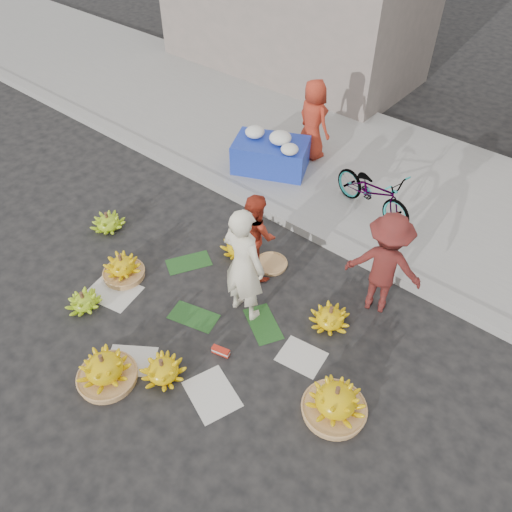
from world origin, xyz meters
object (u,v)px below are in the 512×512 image
Objects in this scene: banana_bunch_0 at (123,268)px; bicycle at (374,191)px; flower_table at (271,153)px; banana_bunch_4 at (335,401)px; vendor_cream at (244,265)px.

bicycle reaches higher than banana_bunch_0.
banana_bunch_0 is 0.40× the size of flower_table.
bicycle is (2.05, 0.04, 0.10)m from flower_table.
flower_table is 0.98× the size of bicycle.
bicycle is at bearing 59.64° from banana_bunch_0.
vendor_cream is (-1.77, 0.51, 0.64)m from banana_bunch_4.
banana_bunch_4 is 0.47× the size of bicycle.
banana_bunch_4 is at bearing -141.84° from bicycle.
vendor_cream is at bearing -171.36° from bicycle.
flower_table reaches higher than banana_bunch_0.
bicycle is (0.27, 2.85, -0.33)m from vendor_cream.
banana_bunch_4 is 0.42× the size of vendor_cream.
banana_bunch_0 is 0.35× the size of vendor_cream.
banana_bunch_0 is at bearing -114.22° from flower_table.
banana_bunch_4 is 0.48× the size of flower_table.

